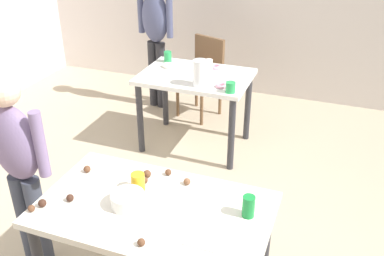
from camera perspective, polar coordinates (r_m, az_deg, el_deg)
The scene contains 26 objects.
dining_table_near at distance 2.46m, azimuth -4.91°, elevation -12.04°, with size 1.26×0.74×0.75m.
dining_table_far at distance 4.13m, azimuth 0.44°, elevation 5.46°, with size 1.02×0.72×0.75m.
chair_far_table at distance 4.86m, azimuth 1.51°, elevation 7.31°, with size 0.51×0.51×0.87m.
person_girl_near at distance 2.84m, azimuth -21.62°, elevation -4.12°, with size 0.45×0.21×1.37m.
person_adult_far at distance 4.93m, azimuth -4.79°, elevation 12.73°, with size 0.46×0.26×1.53m.
mixing_bowl at distance 2.40m, azimuth -8.37°, elevation -9.25°, with size 0.18×0.18×0.08m, color white.
soda_can at distance 2.32m, azimuth 7.39°, elevation -10.11°, with size 0.07×0.07×0.12m, color #198438.
fork_near at distance 2.16m, azimuth 0.64°, elevation -15.26°, with size 0.17×0.02×0.01m, color silver.
cup_near_0 at distance 2.50m, azimuth -7.06°, elevation -6.99°, with size 0.08×0.08×0.10m, color yellow.
cake_ball_0 at distance 2.17m, azimuth -6.65°, elevation -14.60°, with size 0.04×0.04×0.04m, color brown.
cake_ball_1 at distance 2.50m, azimuth -20.23°, elevation -9.82°, with size 0.04×0.04×0.04m, color brown.
cake_ball_2 at distance 2.57m, azimuth -6.24°, elevation -6.81°, with size 0.04×0.04×0.04m, color brown.
cake_ball_3 at distance 2.51m, azimuth -18.96°, elevation -9.25°, with size 0.04×0.04×0.04m, color #3D2319.
cake_ball_4 at distance 2.63m, azimuth -3.12°, elevation -5.78°, with size 0.04×0.04×0.04m, color brown.
cake_ball_5 at distance 2.61m, azimuth -5.88°, elevation -5.98°, with size 0.05×0.05×0.05m, color brown.
cake_ball_6 at distance 2.51m, azimuth -15.64°, elevation -8.78°, with size 0.04×0.04×0.04m, color #3D2319.
cake_ball_7 at distance 2.72m, azimuth -13.53°, elevation -5.23°, with size 0.04×0.04×0.04m, color brown.
cake_ball_8 at distance 2.54m, azimuth -0.66°, elevation -7.00°, with size 0.04×0.04×0.04m, color brown.
pitcher_far at distance 3.81m, azimuth 1.07°, elevation 7.19°, with size 0.13×0.13×0.23m, color white.
cup_far_0 at distance 3.71m, azimuth 5.04°, elevation 5.31°, with size 0.08×0.08×0.09m, color green.
cup_far_1 at distance 4.40m, azimuth -3.18°, elevation 9.27°, with size 0.07×0.07×0.11m, color green.
cup_far_2 at distance 4.15m, azimuth 2.20°, elevation 8.14°, with size 0.07×0.07×0.12m, color white.
donut_far_0 at distance 4.28m, azimuth -3.17°, elevation 8.18°, with size 0.12×0.12×0.03m, color white.
donut_far_1 at distance 4.37m, azimuth 0.92°, elevation 8.61°, with size 0.10×0.10×0.03m, color pink.
donut_far_2 at distance 3.82m, azimuth 3.84°, elevation 5.55°, with size 0.10×0.10×0.03m, color pink.
donut_far_3 at distance 4.24m, azimuth 3.07°, elevation 7.98°, with size 0.11×0.11×0.03m, color pink.
Camera 1 is at (0.70, -1.91, 2.24)m, focal length 40.86 mm.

